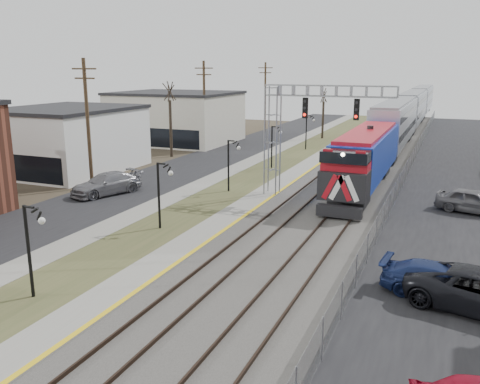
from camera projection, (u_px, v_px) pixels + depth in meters
The scene contains 18 objects.
street_west at pixel (186, 168), 48.11m from camera, with size 7.00×120.00×0.04m, color black.
sidewalk at pixel (230, 171), 46.42m from camera, with size 2.00×120.00×0.08m, color gray.
grass_median at pixel (260, 174), 45.29m from camera, with size 4.00×120.00×0.06m, color #3F4625.
platform at pixel (293, 176), 44.15m from camera, with size 2.00×120.00×0.24m, color gray.
ballast_bed at pixel (350, 181), 42.28m from camera, with size 8.00×120.00×0.20m, color #595651.
platform_edge at pixel (302, 175), 43.79m from camera, with size 0.24×120.00×0.01m, color gold.
track_near at pixel (327, 177), 42.99m from camera, with size 1.58×120.00×0.15m.
track_far at pixel (369, 180), 41.68m from camera, with size 1.58×120.00×0.15m.
train at pixel (407, 114), 70.42m from camera, with size 3.00×85.85×5.33m.
signal_gantry at pixel (296, 122), 35.73m from camera, with size 9.00×1.07×8.15m.
lampposts at pixel (161, 195), 29.85m from camera, with size 0.14×62.14×4.00m.
utility_poles at pixel (88, 125), 39.08m from camera, with size 0.28×80.28×10.00m.
fence at pixel (403, 177), 40.54m from camera, with size 0.04×120.00×1.60m, color gray.
buildings_west at pixel (19, 147), 41.28m from camera, with size 14.00×67.00×7.00m.
bare_trees at pixel (194, 134), 51.40m from camera, with size 12.30×42.30×5.95m.
car_lot_d at pixel (439, 282), 21.02m from camera, with size 1.92×4.73×1.37m, color navy.
car_lot_e at pixel (473, 202), 33.09m from camera, with size 1.86×4.63×1.58m, color slate.
car_street_b at pixel (106, 184), 37.96m from camera, with size 2.23×5.49×1.59m, color slate.
Camera 1 is at (11.44, -6.62, 9.34)m, focal length 38.00 mm.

